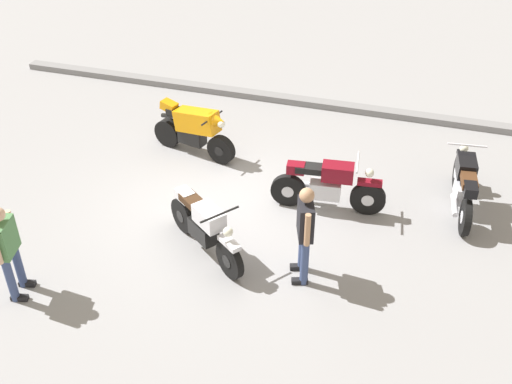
{
  "coord_description": "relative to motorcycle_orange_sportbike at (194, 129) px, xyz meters",
  "views": [
    {
      "loc": [
        3.36,
        -8.67,
        6.83
      ],
      "look_at": [
        0.79,
        -0.31,
        0.75
      ],
      "focal_mm": 43.81,
      "sensor_mm": 36.0,
      "label": 1
    }
  ],
  "objects": [
    {
      "name": "motorcycle_orange_sportbike",
      "position": [
        0.0,
        0.0,
        0.0
      ],
      "size": [
        1.93,
        0.82,
        1.14
      ],
      "rotation": [
        0.0,
        0.0,
        6.03
      ],
      "color": "black",
      "rests_on": "ground"
    },
    {
      "name": "motorcycle_maroon_cruiser",
      "position": [
        3.03,
        -1.12,
        -0.07
      ],
      "size": [
        2.09,
        0.7,
        1.09
      ],
      "rotation": [
        0.0,
        0.0,
        0.11
      ],
      "color": "black",
      "rests_on": "ground"
    },
    {
      "name": "ground_plane",
      "position": [
        1.16,
        -1.71,
        -0.59
      ],
      "size": [
        40.0,
        40.0,
        0.0
      ],
      "primitive_type": "plane",
      "color": "gray"
    },
    {
      "name": "motorcycle_black_cruiser",
      "position": [
        5.37,
        -0.4,
        -0.07
      ],
      "size": [
        0.7,
        2.09,
        1.09
      ],
      "rotation": [
        0.0,
        0.0,
        1.69
      ],
      "color": "black",
      "rests_on": "ground"
    },
    {
      "name": "person_in_black_shirt",
      "position": [
        3.04,
        -3.03,
        0.37
      ],
      "size": [
        0.43,
        0.65,
        1.69
      ],
      "rotation": [
        0.0,
        0.0,
        3.47
      ],
      "color": "#384772",
      "rests_on": "ground"
    },
    {
      "name": "person_in_green_shirt",
      "position": [
        -1.07,
        -4.68,
        0.32
      ],
      "size": [
        0.39,
        0.64,
        1.62
      ],
      "rotation": [
        0.0,
        0.0,
        0.23
      ],
      "color": "#384772",
      "rests_on": "ground"
    },
    {
      "name": "curb_edge",
      "position": [
        1.16,
        2.89,
        -0.52
      ],
      "size": [
        14.0,
        0.3,
        0.15
      ],
      "primitive_type": "cube",
      "color": "gray",
      "rests_on": "ground"
    },
    {
      "name": "motorcycle_silver_cruiser",
      "position": [
        1.34,
        -2.91,
        -0.07
      ],
      "size": [
        1.74,
        1.36,
        1.09
      ],
      "rotation": [
        0.0,
        0.0,
        5.64
      ],
      "color": "black",
      "rests_on": "ground"
    }
  ]
}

